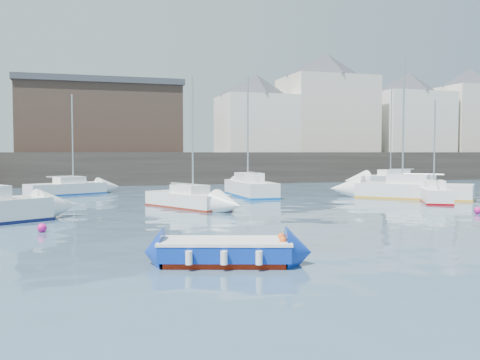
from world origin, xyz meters
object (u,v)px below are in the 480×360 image
object	(u,v)px
sailboat_h	(66,188)
buoy_near	(42,232)
buoy_far	(167,202)
sailboat_g	(396,179)
buoy_mid	(478,214)
sailboat_b	(187,199)
sailboat_d	(413,190)
blue_dinghy	(225,251)
sailboat_f	(250,188)
sailboat_c	(435,194)

from	to	relation	value
sailboat_h	buoy_near	world-z (taller)	sailboat_h
buoy_far	sailboat_g	bearing A→B (deg)	24.78
sailboat_h	buoy_mid	bearing A→B (deg)	-43.21
sailboat_b	buoy_near	size ratio (longest dim) A/B	19.92
sailboat_d	sailboat_g	bearing A→B (deg)	60.36
sailboat_g	buoy_far	bearing A→B (deg)	-155.22
sailboat_b	buoy_far	xyz separation A→B (m)	(-0.50, 3.77, -0.46)
blue_dinghy	sailboat_f	world-z (taller)	sailboat_f
sailboat_h	buoy_far	xyz separation A→B (m)	(5.88, -7.48, -0.46)
sailboat_b	buoy_near	xyz separation A→B (m)	(-7.01, -7.09, -0.46)
sailboat_d	buoy_mid	xyz separation A→B (m)	(-2.13, -8.28, -0.56)
blue_dinghy	buoy_far	size ratio (longest dim) A/B	9.20
sailboat_g	sailboat_h	distance (m)	29.23
sailboat_b	sailboat_g	world-z (taller)	sailboat_g
sailboat_b	sailboat_d	world-z (taller)	sailboat_d
sailboat_b	sailboat_f	world-z (taller)	sailboat_f
sailboat_g	sailboat_b	bearing A→B (deg)	-147.47
sailboat_h	buoy_far	bearing A→B (deg)	-51.81
blue_dinghy	sailboat_c	size ratio (longest dim) A/B	0.62
blue_dinghy	buoy_near	distance (m)	9.16
buoy_mid	buoy_far	xyz separation A→B (m)	(-13.54, 10.77, 0.00)
blue_dinghy	sailboat_f	bearing A→B (deg)	69.95
sailboat_f	sailboat_h	size ratio (longest dim) A/B	1.16
sailboat_h	sailboat_d	bearing A→B (deg)	-24.81
sailboat_c	sailboat_h	distance (m)	24.71
sailboat_b	buoy_near	distance (m)	9.99
blue_dinghy	sailboat_b	size ratio (longest dim) A/B	0.55
sailboat_c	sailboat_g	world-z (taller)	sailboat_g
sailboat_b	buoy_far	world-z (taller)	sailboat_b
sailboat_g	buoy_near	world-z (taller)	sailboat_g
blue_dinghy	sailboat_g	world-z (taller)	sailboat_g
sailboat_c	sailboat_d	bearing A→B (deg)	86.57
sailboat_c	blue_dinghy	bearing A→B (deg)	-141.26
sailboat_d	buoy_mid	distance (m)	8.57
sailboat_c	buoy_near	bearing A→B (deg)	-164.76
buoy_far	sailboat_c	bearing A→B (deg)	-17.36
buoy_near	sailboat_c	bearing A→B (deg)	15.24
buoy_far	buoy_near	bearing A→B (deg)	-120.96
sailboat_f	sailboat_h	bearing A→B (deg)	157.10
buoy_near	buoy_mid	world-z (taller)	buoy_near
sailboat_h	sailboat_g	bearing A→B (deg)	6.31
sailboat_h	buoy_mid	size ratio (longest dim) A/B	20.48
blue_dinghy	sailboat_f	xyz separation A→B (m)	(7.62, 20.89, 0.21)
blue_dinghy	sailboat_g	bearing A→B (deg)	49.83
sailboat_c	sailboat_f	size ratio (longest dim) A/B	0.75
sailboat_h	buoy_far	distance (m)	9.53
buoy_near	sailboat_g	bearing A→B (deg)	35.98
sailboat_f	sailboat_g	distance (m)	18.93
sailboat_d	buoy_mid	bearing A→B (deg)	-104.42
blue_dinghy	sailboat_c	world-z (taller)	sailboat_c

